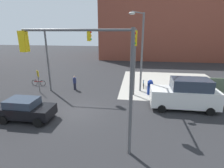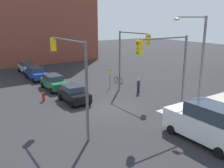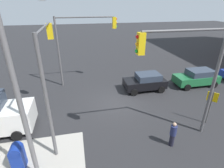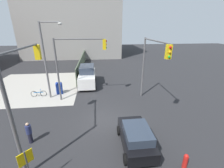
# 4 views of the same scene
# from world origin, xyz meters

# --- Properties ---
(ground_plane) EXTENTS (120.00, 120.00, 0.00)m
(ground_plane) POSITION_xyz_m (0.00, 0.00, 0.00)
(ground_plane) COLOR #28282B
(building_brick_west) EXTENTS (16.00, 28.00, 19.52)m
(building_brick_west) POSITION_xyz_m (-32.00, -0.60, 9.76)
(building_brick_west) COLOR brown
(building_brick_west) RESTS_ON ground
(traffic_signal_nw_corner) EXTENTS (4.89, 0.36, 6.50)m
(traffic_signal_nw_corner) POSITION_xyz_m (-2.66, 4.50, 4.59)
(traffic_signal_nw_corner) COLOR #59595B
(traffic_signal_nw_corner) RESTS_ON ground
(traffic_signal_se_corner) EXTENTS (5.62, 0.36, 6.50)m
(traffic_signal_se_corner) POSITION_xyz_m (2.35, -4.50, 4.64)
(traffic_signal_se_corner) COLOR #59595B
(traffic_signal_se_corner) RESTS_ON ground
(traffic_signal_ne_corner) EXTENTS (0.36, 5.20, 6.50)m
(traffic_signal_ne_corner) POSITION_xyz_m (4.50, 2.53, 4.61)
(traffic_signal_ne_corner) COLOR #59595B
(traffic_signal_ne_corner) RESTS_ON ground
(street_lamp_corner) EXTENTS (1.45, 2.43, 8.00)m
(street_lamp_corner) POSITION_xyz_m (5.04, 5.47, 4.70)
(street_lamp_corner) COLOR slate
(street_lamp_corner) RESTS_ON ground
(warning_sign_two_way) EXTENTS (0.48, 0.48, 2.40)m
(warning_sign_two_way) POSITION_xyz_m (-5.40, 3.80, 1.64)
(warning_sign_two_way) COLOR #4C4C4C
(warning_sign_two_way) RESTS_ON ground
(mailbox_blue) EXTENTS (0.56, 0.64, 1.43)m
(mailbox_blue) POSITION_xyz_m (6.20, 5.00, 0.76)
(mailbox_blue) COLOR navy
(mailbox_blue) RESTS_ON ground
(fire_hydrant) EXTENTS (0.26, 0.26, 0.94)m
(fire_hydrant) POSITION_xyz_m (-5.00, -4.20, 0.49)
(fire_hydrant) COLOR red
(fire_hydrant) RESTS_ON ground
(hatchback_black) EXTENTS (3.82, 2.02, 1.62)m
(hatchback_black) POSITION_xyz_m (-3.18, -1.84, 0.84)
(hatchback_black) COLOR black
(hatchback_black) RESTS_ON ground
(hatchback_silver) EXTENTS (3.94, 2.02, 1.62)m
(hatchback_silver) POSITION_xyz_m (-19.02, -1.68, 0.84)
(hatchback_silver) COLOR #B7BABF
(hatchback_silver) RESTS_ON ground
(coupe_blue) EXTENTS (4.31, 2.02, 1.62)m
(coupe_blue) POSITION_xyz_m (-14.28, -1.90, 0.84)
(coupe_blue) COLOR #1E389E
(coupe_blue) RESTS_ON ground
(hatchback_green) EXTENTS (4.26, 2.02, 1.62)m
(hatchback_green) POSITION_xyz_m (-8.55, -1.74, 0.84)
(hatchback_green) COLOR #1E6638
(hatchback_green) RESTS_ON ground
(van_white_delivery) EXTENTS (5.40, 2.32, 2.62)m
(van_white_delivery) POSITION_xyz_m (8.80, 1.80, 1.28)
(van_white_delivery) COLOR white
(van_white_delivery) RESTS_ON ground
(pedestrian_crossing) EXTENTS (0.36, 0.36, 1.59)m
(pedestrian_crossing) POSITION_xyz_m (-2.00, 5.20, 0.82)
(pedestrian_crossing) COLOR navy
(pedestrian_crossing) RESTS_ON ground
(bicycle_leaning_on_fence) EXTENTS (0.05, 1.75, 0.97)m
(bicycle_leaning_on_fence) POSITION_xyz_m (5.60, 7.20, 0.35)
(bicycle_leaning_on_fence) COLOR black
(bicycle_leaning_on_fence) RESTS_ON ground
(bicycle_at_crosswalk) EXTENTS (1.75, 0.05, 0.97)m
(bicycle_at_crosswalk) POSITION_xyz_m (-6.80, 6.00, 0.35)
(bicycle_at_crosswalk) COLOR black
(bicycle_at_crosswalk) RESTS_ON ground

